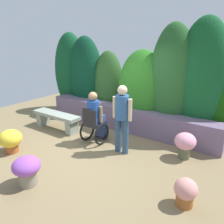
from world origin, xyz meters
TOP-DOWN VIEW (x-y plane):
  - ground_plane at (0.00, 0.00)m, footprint 10.29×10.29m
  - stone_retaining_wall at (0.00, 1.54)m, footprint 5.30×0.49m
  - hedge_backdrop at (-0.09, 2.08)m, footprint 6.13×1.12m
  - stone_bench at (-1.68, 0.42)m, footprint 1.60×0.40m
  - person_in_wheelchair at (-0.20, 0.39)m, footprint 0.53×0.66m
  - person_standing_companion at (0.66, 0.30)m, footprint 0.49×0.30m
  - flower_pot_purple_near at (-0.09, -1.70)m, footprint 0.50×0.50m
  - flower_pot_terracotta_by_wall at (2.42, -0.63)m, footprint 0.36×0.36m
  - flower_pot_red_accent at (-1.47, -1.16)m, footprint 0.52×0.52m
  - flower_pot_small_foreground at (1.95, 0.85)m, footprint 0.46×0.46m

SIDE VIEW (x-z plane):
  - ground_plane at x=0.00m, z-range 0.00..0.00m
  - flower_pot_terracotta_by_wall at x=2.42m, z-range 0.02..0.49m
  - flower_pot_red_accent at x=-1.47m, z-range 0.03..0.59m
  - flower_pot_purple_near at x=-0.09m, z-range 0.05..0.59m
  - stone_bench at x=-1.68m, z-range 0.08..0.57m
  - stone_retaining_wall at x=0.00m, z-range 0.00..0.68m
  - flower_pot_small_foreground at x=1.95m, z-range 0.06..0.66m
  - person_in_wheelchair at x=-0.20m, z-range -0.04..1.29m
  - person_standing_companion at x=0.66m, z-range 0.12..1.71m
  - hedge_backdrop at x=-0.09m, z-range -0.20..2.87m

